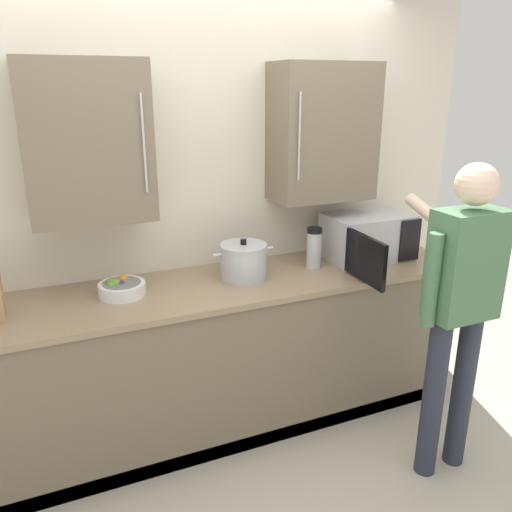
{
  "coord_description": "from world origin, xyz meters",
  "views": [
    {
      "loc": [
        -0.94,
        -1.85,
        2.01
      ],
      "look_at": [
        0.15,
        0.69,
        1.08
      ],
      "focal_mm": 36.08,
      "sensor_mm": 36.0,
      "label": 1
    }
  ],
  "objects_px": {
    "stock_pot": "(244,261)",
    "person_figure": "(459,297)",
    "microwave_oven": "(365,237)",
    "thermos_flask": "(314,248)",
    "fruit_bowl": "(121,288)"
  },
  "relations": [
    {
      "from": "microwave_oven",
      "to": "stock_pot",
      "type": "bearing_deg",
      "value": -179.32
    },
    {
      "from": "person_figure",
      "to": "microwave_oven",
      "type": "bearing_deg",
      "value": 87.56
    },
    {
      "from": "fruit_bowl",
      "to": "person_figure",
      "type": "distance_m",
      "value": 1.74
    },
    {
      "from": "thermos_flask",
      "to": "fruit_bowl",
      "type": "bearing_deg",
      "value": 179.09
    },
    {
      "from": "microwave_oven",
      "to": "thermos_flask",
      "type": "distance_m",
      "value": 0.38
    },
    {
      "from": "microwave_oven",
      "to": "fruit_bowl",
      "type": "height_order",
      "value": "microwave_oven"
    },
    {
      "from": "fruit_bowl",
      "to": "stock_pot",
      "type": "bearing_deg",
      "value": -1.24
    },
    {
      "from": "stock_pot",
      "to": "person_figure",
      "type": "bearing_deg",
      "value": -46.79
    },
    {
      "from": "microwave_oven",
      "to": "thermos_flask",
      "type": "height_order",
      "value": "microwave_oven"
    },
    {
      "from": "microwave_oven",
      "to": "person_figure",
      "type": "distance_m",
      "value": 0.87
    },
    {
      "from": "person_figure",
      "to": "stock_pot",
      "type": "bearing_deg",
      "value": 133.21
    },
    {
      "from": "person_figure",
      "to": "thermos_flask",
      "type": "bearing_deg",
      "value": 111.84
    },
    {
      "from": "microwave_oven",
      "to": "thermos_flask",
      "type": "xyz_separation_m",
      "value": [
        -0.38,
        -0.01,
        -0.02
      ]
    },
    {
      "from": "thermos_flask",
      "to": "microwave_oven",
      "type": "bearing_deg",
      "value": 2.03
    },
    {
      "from": "fruit_bowl",
      "to": "stock_pot",
      "type": "distance_m",
      "value": 0.7
    }
  ]
}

